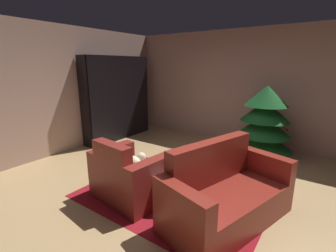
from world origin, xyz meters
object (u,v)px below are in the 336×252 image
at_px(armchair_red, 129,177).
at_px(coffee_table, 169,170).
at_px(decorated_tree, 264,122).
at_px(book_stack_on_table, 170,164).
at_px(couch_red, 225,195).
at_px(bottle_on_table, 175,165).
at_px(bookshelf_unit, 122,99).

relative_size(armchair_red, coffee_table, 1.36).
bearing_deg(decorated_tree, armchair_red, -112.81).
bearing_deg(book_stack_on_table, couch_red, -0.24).
relative_size(couch_red, bottle_on_table, 5.78).
height_order(couch_red, book_stack_on_table, couch_red).
bearing_deg(bookshelf_unit, bottle_on_table, -33.16).
bearing_deg(coffee_table, armchair_red, -142.98).
bearing_deg(coffee_table, couch_red, -1.26).
xyz_separation_m(bottle_on_table, decorated_tree, (0.50, 2.46, 0.15)).
distance_m(bookshelf_unit, book_stack_on_table, 3.31).
bearing_deg(armchair_red, decorated_tree, 67.19).
xyz_separation_m(book_stack_on_table, bottle_on_table, (0.16, -0.10, 0.06)).
distance_m(book_stack_on_table, decorated_tree, 2.46).
bearing_deg(armchair_red, couch_red, 13.93).
bearing_deg(book_stack_on_table, bottle_on_table, -32.72).
distance_m(coffee_table, bottle_on_table, 0.27).
bearing_deg(couch_red, decorated_tree, 93.96).
relative_size(coffee_table, decorated_tree, 0.53).
distance_m(bookshelf_unit, armchair_red, 3.17).
distance_m(bookshelf_unit, decorated_tree, 3.45).
height_order(coffee_table, book_stack_on_table, book_stack_on_table).
relative_size(armchair_red, bottle_on_table, 3.41).
xyz_separation_m(couch_red, decorated_tree, (-0.16, 2.37, 0.42)).
relative_size(armchair_red, book_stack_on_table, 4.60).
height_order(bookshelf_unit, couch_red, bookshelf_unit).
bearing_deg(bookshelf_unit, couch_red, -26.78).
xyz_separation_m(bookshelf_unit, armchair_red, (2.26, -2.11, -0.69)).
height_order(armchair_red, book_stack_on_table, armchair_red).
bearing_deg(book_stack_on_table, coffee_table, 151.47).
distance_m(couch_red, coffee_table, 0.85).
bearing_deg(book_stack_on_table, bookshelf_unit, 146.82).
bearing_deg(coffee_table, decorated_tree, 73.85).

